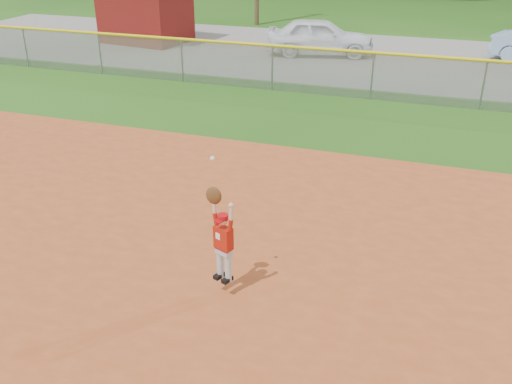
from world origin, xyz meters
TOP-DOWN VIEW (x-y plane):
  - ground at (0.00, 0.00)m, footprint 120.00×120.00m
  - clay_infield at (0.00, -3.00)m, footprint 24.00×16.00m
  - parking_strip at (0.00, 16.00)m, footprint 44.00×10.00m
  - car_white_a at (-3.04, 15.72)m, footprint 4.73×2.72m
  - utility_shed at (-11.31, 15.88)m, footprint 4.45×3.69m
  - outfield_fence at (0.00, 10.00)m, footprint 40.06×0.10m
  - ballplayer at (-0.55, -1.33)m, footprint 0.50×0.32m

SIDE VIEW (x-z plane):
  - ground at x=0.00m, z-range 0.00..0.00m
  - parking_strip at x=0.00m, z-range 0.00..0.03m
  - clay_infield at x=0.00m, z-range 0.00..0.04m
  - car_white_a at x=-3.04m, z-range 0.03..1.55m
  - outfield_fence at x=0.00m, z-range 0.11..1.66m
  - ballplayer at x=-0.55m, z-range 0.05..2.05m
  - utility_shed at x=-11.31m, z-range 0.03..3.06m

